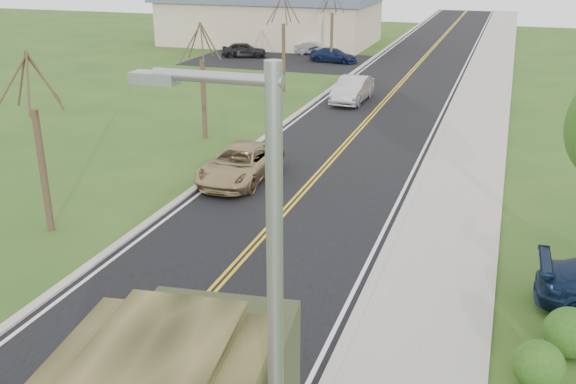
% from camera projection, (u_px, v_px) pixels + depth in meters
% --- Properties ---
extents(road, '(8.00, 120.00, 0.01)m').
position_uv_depth(road, '(403.00, 82.00, 46.27)').
color(road, black).
rests_on(road, ground).
extents(curb_right, '(0.30, 120.00, 0.12)m').
position_uv_depth(curb_right, '(462.00, 85.00, 44.99)').
color(curb_right, '#9E998E').
rests_on(curb_right, ground).
extents(sidewalk_right, '(3.20, 120.00, 0.10)m').
position_uv_depth(sidewalk_right, '(487.00, 86.00, 44.46)').
color(sidewalk_right, '#9E998E').
rests_on(sidewalk_right, ground).
extents(curb_left, '(0.30, 120.00, 0.10)m').
position_uv_depth(curb_left, '(347.00, 77.00, 47.51)').
color(curb_left, '#9E998E').
rests_on(curb_left, ground).
extents(street_light, '(1.65, 0.22, 8.00)m').
position_uv_depth(street_light, '(268.00, 371.00, 7.40)').
color(street_light, gray).
rests_on(street_light, ground).
extents(bare_tree_a, '(1.93, 2.26, 6.08)m').
position_uv_depth(bare_tree_a, '(41.00, 157.00, 20.94)').
color(bare_tree_a, '#38281C').
rests_on(bare_tree_a, ground).
extents(bare_tree_b, '(1.83, 2.14, 5.73)m').
position_uv_depth(bare_tree_b, '(203.00, 90.00, 31.60)').
color(bare_tree_b, '#38281C').
rests_on(bare_tree_b, ground).
extents(bare_tree_c, '(2.04, 2.39, 6.42)m').
position_uv_depth(bare_tree_c, '(284.00, 50.00, 42.10)').
color(bare_tree_c, '#38281C').
rests_on(bare_tree_c, ground).
extents(bare_tree_d, '(1.88, 2.20, 5.91)m').
position_uv_depth(bare_tree_d, '(332.00, 32.00, 52.79)').
color(bare_tree_d, '#38281C').
rests_on(bare_tree_d, ground).
extents(commercial_building, '(25.50, 21.50, 5.65)m').
position_uv_depth(commercial_building, '(272.00, 16.00, 64.28)').
color(commercial_building, tan).
rests_on(commercial_building, ground).
extents(suv_champagne, '(2.35, 5.09, 1.41)m').
position_uv_depth(suv_champagne, '(240.00, 164.00, 26.39)').
color(suv_champagne, '#9E8559').
rests_on(suv_champagne, ground).
extents(sedan_silver, '(1.79, 4.80, 1.57)m').
position_uv_depth(sedan_silver, '(352.00, 90.00, 39.85)').
color(sedan_silver, '#B3B3B8').
rests_on(sedan_silver, ground).
extents(lot_car_dark, '(4.15, 2.65, 1.32)m').
position_uv_depth(lot_car_dark, '(244.00, 50.00, 56.37)').
color(lot_car_dark, black).
rests_on(lot_car_dark, ground).
extents(lot_car_silver, '(3.69, 1.48, 1.19)m').
position_uv_depth(lot_car_silver, '(316.00, 48.00, 57.79)').
color(lot_car_silver, '#A5A5AA').
rests_on(lot_car_silver, ground).
extents(lot_car_navy, '(4.20, 2.09, 1.17)m').
position_uv_depth(lot_car_navy, '(334.00, 55.00, 53.86)').
color(lot_car_navy, '#0F1938').
rests_on(lot_car_navy, ground).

